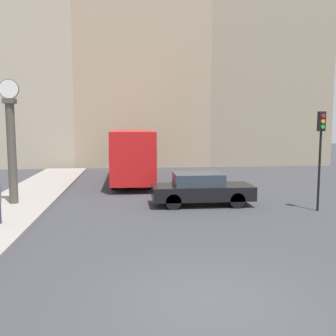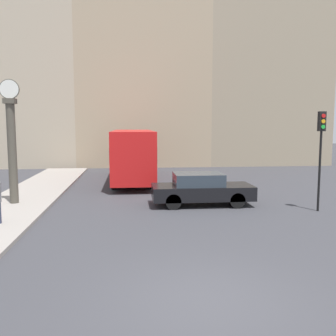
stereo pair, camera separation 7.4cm
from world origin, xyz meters
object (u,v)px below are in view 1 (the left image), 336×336
at_px(traffic_light_far, 321,140).
at_px(sedan_car, 201,189).
at_px(street_clock, 11,144).
at_px(bus_distant, 132,153).

bearing_deg(traffic_light_far, sedan_car, 160.30).
relative_size(traffic_light_far, street_clock, 0.76).
height_order(sedan_car, bus_distant, bus_distant).
relative_size(bus_distant, street_clock, 1.80).
bearing_deg(street_clock, sedan_car, -4.28).
bearing_deg(street_clock, bus_distant, 52.75).
relative_size(sedan_car, street_clock, 0.83).
bearing_deg(sedan_car, traffic_light_far, -19.70).
bearing_deg(traffic_light_far, street_clock, 169.99).
relative_size(bus_distant, traffic_light_far, 2.36).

